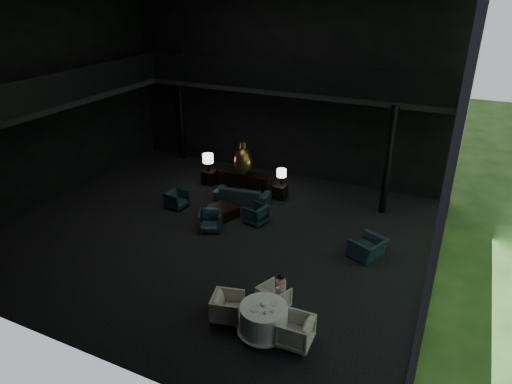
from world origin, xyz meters
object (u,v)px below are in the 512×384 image
at_px(lounge_armchair_west, 177,199).
at_px(child, 281,284).
at_px(side_table_right, 280,192).
at_px(dining_table, 264,321).
at_px(dining_chair_north, 274,297).
at_px(side_table_left, 210,177).
at_px(table_lamp_right, 282,174).
at_px(coffee_table, 223,212).
at_px(dining_chair_west, 228,306).
at_px(dining_chair_east, 295,330).
at_px(window_armchair, 368,246).
at_px(console, 245,181).
at_px(bronze_urn, 243,161).
at_px(table_lamp_left, 208,159).
at_px(lounge_armchair_east, 255,214).
at_px(lounge_armchair_south, 210,220).
at_px(sofa, 242,192).

xyz_separation_m(lounge_armchair_west, child, (5.73, -3.69, 0.40)).
bearing_deg(side_table_right, child, -67.23).
relative_size(dining_table, child, 2.27).
bearing_deg(dining_chair_north, side_table_left, -25.50).
bearing_deg(table_lamp_right, side_table_left, -178.70).
xyz_separation_m(lounge_armchair_west, coffee_table, (1.92, 0.09, -0.14)).
xyz_separation_m(side_table_left, lounge_armchair_west, (0.03, -2.46, 0.04)).
relative_size(dining_chair_west, child, 1.31).
xyz_separation_m(dining_table, dining_chair_east, (0.82, -0.04, 0.08)).
xyz_separation_m(window_armchair, child, (-1.49, -3.35, 0.33)).
distance_m(console, window_armchair, 6.35).
height_order(side_table_left, table_lamp_right, table_lamp_right).
bearing_deg(coffee_table, bronze_urn, 98.44).
height_order(table_lamp_left, dining_chair_east, table_lamp_left).
xyz_separation_m(lounge_armchair_west, dining_table, (5.72, -4.71, -0.01)).
xyz_separation_m(table_lamp_left, side_table_right, (3.20, 0.02, -0.85)).
bearing_deg(dining_chair_north, lounge_armchair_west, -11.50).
bearing_deg(lounge_armchair_east, dining_chair_north, 44.30).
distance_m(window_armchair, coffee_table, 5.33).
relative_size(console, child, 3.84).
bearing_deg(dining_table, side_table_right, 109.67).
bearing_deg(side_table_left, window_armchair, -21.14).
bearing_deg(child, lounge_armchair_east, -56.57).
bearing_deg(window_armchair, lounge_armchair_west, -70.55).
height_order(side_table_right, dining_chair_west, dining_chair_west).
xyz_separation_m(side_table_right, table_lamp_right, (0.00, 0.12, 0.72)).
bearing_deg(side_table_right, side_table_left, 179.13).
bearing_deg(dining_chair_north, side_table_right, -46.24).
xyz_separation_m(bronze_urn, lounge_armchair_west, (-1.57, -2.43, -0.95)).
xyz_separation_m(dining_chair_north, dining_chair_east, (0.97, -0.99, 0.08)).
height_order(console, child, child).
relative_size(lounge_armchair_south, dining_chair_north, 1.15).
bearing_deg(console, lounge_armchair_south, -82.97).
distance_m(sofa, lounge_armchair_south, 2.46).
bearing_deg(sofa, table_lamp_left, -31.40).
distance_m(lounge_armchair_west, dining_table, 7.41).
bearing_deg(dining_chair_west, console, 9.51).
distance_m(sofa, child, 6.43).
bearing_deg(console, child, -56.35).
distance_m(lounge_armchair_south, dining_chair_east, 5.92).
relative_size(bronze_urn, dining_chair_east, 1.67).
xyz_separation_m(console, lounge_armchair_east, (1.59, -2.36, -0.00)).
distance_m(lounge_armchair_west, dining_chair_west, 6.61).
relative_size(console, dining_table, 1.70).
bearing_deg(lounge_armchair_east, table_lamp_right, -167.10).
bearing_deg(coffee_table, dining_table, -51.66).
bearing_deg(lounge_armchair_south, side_table_left, 97.93).
bearing_deg(side_table_left, table_lamp_right, 1.30).
distance_m(side_table_left, lounge_armchair_south, 3.96).
bearing_deg(bronze_urn, side_table_right, -0.58).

